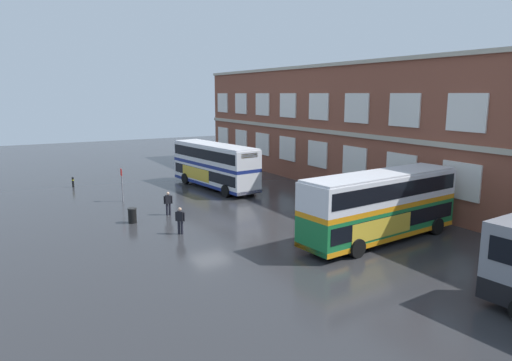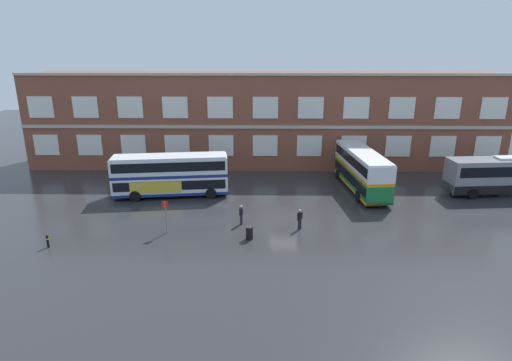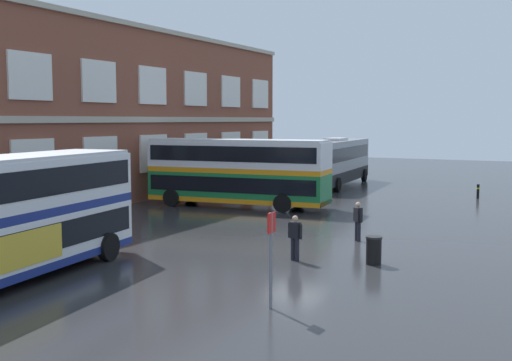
# 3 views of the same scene
# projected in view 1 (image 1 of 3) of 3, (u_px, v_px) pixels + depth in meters

# --- Properties ---
(ground_plane) EXTENTS (120.00, 120.00, 0.00)m
(ground_plane) POSITION_uv_depth(u_px,v_px,m) (236.00, 220.00, 31.69)
(ground_plane) COLOR #2B2B2D
(brick_terminal_building) EXTENTS (55.88, 8.19, 11.23)m
(brick_terminal_building) POSITION_uv_depth(u_px,v_px,m) (391.00, 130.00, 39.82)
(brick_terminal_building) COLOR brown
(brick_terminal_building) RESTS_ON ground
(double_decker_near) EXTENTS (11.24, 3.95, 4.07)m
(double_decker_near) POSITION_uv_depth(u_px,v_px,m) (214.00, 165.00, 42.20)
(double_decker_near) COLOR silver
(double_decker_near) RESTS_ON ground
(double_decker_middle) EXTENTS (3.70, 11.20, 4.07)m
(double_decker_middle) POSITION_uv_depth(u_px,v_px,m) (381.00, 205.00, 26.99)
(double_decker_middle) COLOR #197038
(double_decker_middle) RESTS_ON ground
(waiting_passenger) EXTENTS (0.51, 0.54, 1.70)m
(waiting_passenger) POSITION_uv_depth(u_px,v_px,m) (180.00, 220.00, 28.42)
(waiting_passenger) COLOR black
(waiting_passenger) RESTS_ON ground
(second_passenger) EXTENTS (0.32, 0.64, 1.70)m
(second_passenger) POSITION_uv_depth(u_px,v_px,m) (168.00, 202.00, 32.90)
(second_passenger) COLOR black
(second_passenger) RESTS_ON ground
(bus_stand_flag) EXTENTS (0.44, 0.10, 2.70)m
(bus_stand_flag) POSITION_uv_depth(u_px,v_px,m) (122.00, 182.00, 36.83)
(bus_stand_flag) COLOR slate
(bus_stand_flag) RESTS_ON ground
(station_litter_bin) EXTENTS (0.60, 0.60, 1.03)m
(station_litter_bin) POSITION_uv_depth(u_px,v_px,m) (132.00, 215.00, 30.97)
(station_litter_bin) COLOR black
(station_litter_bin) RESTS_ON ground
(safety_bollard_west) EXTENTS (0.19, 0.19, 0.95)m
(safety_bollard_west) POSITION_uv_depth(u_px,v_px,m) (73.00, 182.00, 42.78)
(safety_bollard_west) COLOR black
(safety_bollard_west) RESTS_ON ground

